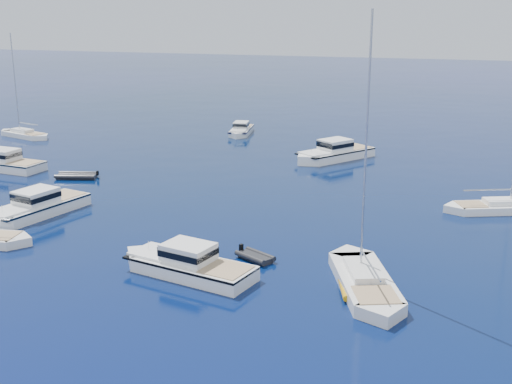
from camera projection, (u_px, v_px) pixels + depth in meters
ground at (27, 379)px, 29.68m from camera, size 400.00×400.00×0.00m
motor_cruiser_left at (36, 215)px, 52.94m from camera, size 5.38×10.70×2.69m
motor_cruiser_centre at (186, 274)px, 41.33m from camera, size 10.33×5.19×2.60m
motor_cruiser_far_l at (2, 169)px, 68.13m from camera, size 10.46×4.17×2.68m
motor_cruiser_distant at (333, 159)px, 72.35m from camera, size 8.86×10.69×2.82m
motor_cruiser_horizon at (241, 134)px, 86.80m from camera, size 3.56×8.06×2.04m
sailboat_mid_r at (364, 288)px, 39.35m from camera, size 6.85×11.58×16.59m
sailboat_centre at (498, 211)px, 54.02m from camera, size 9.86×6.00×14.16m
sailboat_far_l at (25, 137)px, 84.91m from camera, size 9.45×4.98×13.46m
tender_yellow at (354, 290)px, 38.97m from camera, size 3.13×4.30×0.95m
tender_grey_near at (255, 260)px, 43.63m from camera, size 3.16×2.71×0.95m
tender_grey_far at (77, 178)px, 64.50m from camera, size 4.56×3.23×0.95m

